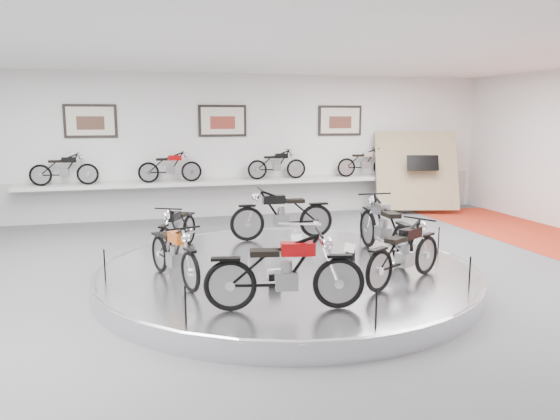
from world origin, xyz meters
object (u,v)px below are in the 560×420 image
object	(u,v)px
display_platform	(287,275)
bike_e	(285,271)
bike_b	(282,214)
bike_c	(177,228)
bike_d	(174,252)
bike_f	(404,252)
bike_a	(384,226)
shelf	(225,182)

from	to	relation	value
display_platform	bike_e	size ratio (longest dim) A/B	3.57
bike_b	bike_e	world-z (taller)	bike_b
bike_c	bike_d	world-z (taller)	bike_d
display_platform	bike_f	distance (m)	2.10
bike_c	bike_e	distance (m)	3.73
display_platform	bike_f	world-z (taller)	bike_f
display_platform	bike_a	bearing A→B (deg)	5.85
bike_e	shelf	bearing A→B (deg)	96.71
bike_c	bike_b	bearing A→B (deg)	129.82
display_platform	shelf	world-z (taller)	shelf
shelf	bike_a	xyz separation A→B (m)	(1.87, -6.21, -0.15)
bike_b	bike_c	size ratio (longest dim) A/B	1.20
shelf	bike_a	bearing A→B (deg)	-73.21
bike_a	bike_d	xyz separation A→B (m)	(-3.79, -0.59, -0.09)
bike_a	bike_c	xyz separation A→B (m)	(-3.59, 1.32, -0.10)
display_platform	bike_f	xyz separation A→B (m)	(1.47, -1.37, 0.63)
bike_b	bike_e	size ratio (longest dim) A/B	1.02
display_platform	bike_d	distance (m)	2.05
bike_a	bike_d	world-z (taller)	bike_a
bike_a	bike_b	bearing A→B (deg)	39.54
bike_a	bike_b	distance (m)	2.31
display_platform	bike_d	size ratio (longest dim) A/B	4.08
bike_a	display_platform	bearing A→B (deg)	97.76
shelf	bike_f	size ratio (longest dim) A/B	6.72
bike_a	bike_e	world-z (taller)	bike_a
bike_e	bike_f	bearing A→B (deg)	29.02
bike_d	bike_f	xyz separation A→B (m)	(3.38, -0.97, 0.02)
shelf	bike_a	size ratio (longest dim) A/B	5.84
bike_e	bike_b	bearing A→B (deg)	86.11
bike_a	bike_b	world-z (taller)	bike_a
bike_b	bike_d	size ratio (longest dim) A/B	1.17
shelf	bike_b	size ratio (longest dim) A/B	6.01
bike_a	bike_f	world-z (taller)	bike_a
bike_c	bike_e	xyz separation A→B (m)	(1.11, -3.56, 0.08)
bike_c	shelf	bearing A→B (deg)	-172.66
shelf	bike_d	size ratio (longest dim) A/B	7.02
bike_a	bike_c	world-z (taller)	bike_a
display_platform	bike_e	bearing A→B (deg)	-106.52
bike_c	bike_e	bearing A→B (deg)	43.96
display_platform	bike_c	xyz separation A→B (m)	(-1.71, 1.52, 0.60)
bike_e	display_platform	bearing A→B (deg)	84.31
bike_b	bike_e	xyz separation A→B (m)	(-1.07, -4.07, -0.01)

